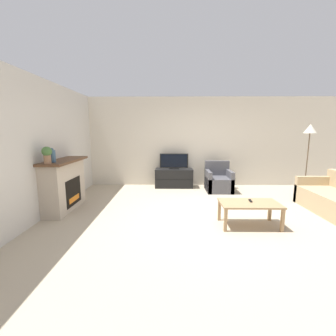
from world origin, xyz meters
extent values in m
plane|color=tan|center=(0.00, 0.00, 0.00)|extent=(24.00, 24.00, 0.00)
cube|color=beige|center=(0.00, 2.55, 1.35)|extent=(12.00, 0.06, 2.70)
cube|color=beige|center=(-3.31, 0.00, 1.35)|extent=(0.06, 12.00, 2.70)
cube|color=#B7A893|center=(-3.08, 0.26, 0.52)|extent=(0.39, 1.28, 1.04)
cube|color=black|center=(-2.89, 0.26, 0.40)|extent=(0.01, 0.70, 0.57)
cube|color=orange|center=(-2.88, 0.26, 0.24)|extent=(0.01, 0.49, 0.11)
cube|color=brown|center=(-3.05, 0.26, 1.06)|extent=(0.51, 1.40, 0.05)
cylinder|color=#385670|center=(-3.06, -0.16, 1.21)|extent=(0.12, 0.12, 0.23)
sphere|color=#385670|center=(-3.06, -0.16, 1.33)|extent=(0.07, 0.07, 0.07)
cylinder|color=#936B4C|center=(-3.06, -0.34, 1.17)|extent=(0.13, 0.13, 0.16)
sphere|color=#477038|center=(-3.06, -0.34, 1.32)|extent=(0.18, 0.18, 0.18)
cube|color=black|center=(-0.70, 2.25, 0.28)|extent=(1.12, 0.46, 0.56)
cube|color=black|center=(-0.70, 2.02, 0.28)|extent=(1.10, 0.01, 0.01)
cube|color=black|center=(-0.70, 2.25, 0.58)|extent=(0.30, 0.18, 0.04)
cube|color=black|center=(-0.70, 2.25, 0.81)|extent=(0.85, 0.03, 0.42)
cube|color=black|center=(-0.70, 2.23, 0.81)|extent=(0.78, 0.01, 0.38)
cube|color=#4C4C51|center=(0.56, 1.81, 0.20)|extent=(0.70, 0.76, 0.40)
cube|color=#4C4C51|center=(0.56, 2.12, 0.61)|extent=(0.70, 0.14, 0.42)
cube|color=#4C4C51|center=(0.26, 1.81, 0.30)|extent=(0.10, 0.76, 0.59)
cube|color=#4C4C51|center=(0.86, 1.81, 0.30)|extent=(0.10, 0.76, 0.59)
cube|color=#A37F56|center=(0.61, -0.56, 0.41)|extent=(1.04, 0.57, 0.03)
cube|color=#A37F56|center=(0.13, -0.80, 0.20)|extent=(0.05, 0.05, 0.40)
cube|color=#A37F56|center=(1.09, -0.80, 0.20)|extent=(0.05, 0.05, 0.40)
cube|color=#A37F56|center=(0.13, -0.32, 0.20)|extent=(0.05, 0.05, 0.40)
cube|color=#A37F56|center=(1.09, -0.32, 0.20)|extent=(0.05, 0.05, 0.40)
cube|color=black|center=(0.65, -0.48, 0.44)|extent=(0.06, 0.15, 0.02)
cube|color=tan|center=(2.63, 0.82, 0.32)|extent=(0.91, 0.11, 0.63)
cylinder|color=black|center=(2.61, 1.19, 0.01)|extent=(0.30, 0.30, 0.01)
cylinder|color=brown|center=(2.61, 1.19, 0.82)|extent=(0.03, 0.03, 1.62)
cone|color=beige|center=(2.61, 1.19, 1.74)|extent=(0.30, 0.30, 0.22)
camera|label=1|loc=(-0.80, -4.40, 1.68)|focal=24.00mm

